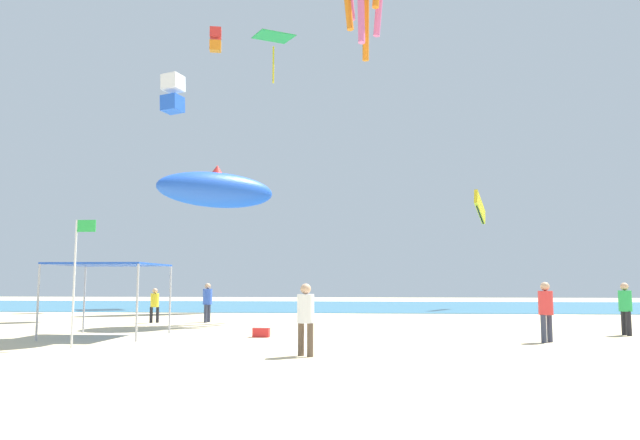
# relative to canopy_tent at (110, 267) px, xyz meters

# --- Properties ---
(ground) EXTENTS (110.00, 110.00, 0.10)m
(ground) POSITION_rel_canopy_tent_xyz_m (7.90, -1.24, -2.44)
(ground) COLOR beige
(ocean_strip) EXTENTS (110.00, 21.80, 0.03)m
(ocean_strip) POSITION_rel_canopy_tent_xyz_m (7.90, 26.84, -2.38)
(ocean_strip) COLOR teal
(ocean_strip) RESTS_ON ground
(canopy_tent) EXTENTS (3.37, 3.18, 2.51)m
(canopy_tent) POSITION_rel_canopy_tent_xyz_m (0.00, 0.00, 0.00)
(canopy_tent) COLOR #B2B2B7
(canopy_tent) RESTS_ON ground
(person_near_tent) EXTENTS (0.45, 0.45, 1.87)m
(person_near_tent) POSITION_rel_canopy_tent_xyz_m (14.50, -0.74, -1.29)
(person_near_tent) COLOR #33384C
(person_near_tent) RESTS_ON ground
(person_leftmost) EXTENTS (0.43, 0.48, 1.82)m
(person_leftmost) POSITION_rel_canopy_tent_xyz_m (1.42, 7.44, -1.32)
(person_leftmost) COLOR #33384C
(person_leftmost) RESTS_ON ground
(person_central) EXTENTS (0.41, 0.38, 1.59)m
(person_central) POSITION_rel_canopy_tent_xyz_m (-0.95, 6.99, -1.46)
(person_central) COLOR black
(person_central) RESTS_ON ground
(person_rightmost) EXTENTS (0.44, 0.49, 1.85)m
(person_rightmost) POSITION_rel_canopy_tent_xyz_m (18.02, 1.98, -1.31)
(person_rightmost) COLOR black
(person_rightmost) RESTS_ON ground
(person_far_shore) EXTENTS (0.44, 0.44, 1.83)m
(person_far_shore) POSITION_rel_canopy_tent_xyz_m (7.38, -4.79, -1.32)
(person_far_shore) COLOR brown
(person_far_shore) RESTS_ON ground
(banner_flag) EXTENTS (0.61, 0.06, 3.67)m
(banner_flag) POSITION_rel_canopy_tent_xyz_m (0.57, -3.43, -0.18)
(banner_flag) COLOR silver
(banner_flag) RESTS_ON ground
(cooler_box) EXTENTS (0.57, 0.37, 0.35)m
(cooler_box) POSITION_rel_canopy_tent_xyz_m (5.30, 0.34, -2.22)
(cooler_box) COLOR red
(cooler_box) RESTS_ON ground
(kite_box_white) EXTENTS (1.24, 1.21, 2.09)m
(kite_box_white) POSITION_rel_canopy_tent_xyz_m (-1.68, 10.79, 9.79)
(kite_box_white) COLOR white
(kite_parafoil_yellow) EXTENTS (1.40, 3.46, 2.16)m
(kite_parafoil_yellow) POSITION_rel_canopy_tent_xyz_m (16.88, 22.56, 4.76)
(kite_parafoil_yellow) COLOR yellow
(kite_inflatable_blue) EXTENTS (7.61, 6.31, 2.85)m
(kite_inflatable_blue) POSITION_rel_canopy_tent_xyz_m (-0.48, 15.90, 5.24)
(kite_inflatable_blue) COLOR blue
(kite_diamond_green) EXTENTS (3.97, 3.96, 4.20)m
(kite_diamond_green) POSITION_rel_canopy_tent_xyz_m (1.26, 26.50, 19.47)
(kite_diamond_green) COLOR green
(kite_box_red) EXTENTS (0.99, 1.04, 1.82)m
(kite_box_red) POSITION_rel_canopy_tent_xyz_m (-2.20, 21.26, 17.32)
(kite_box_red) COLOR red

